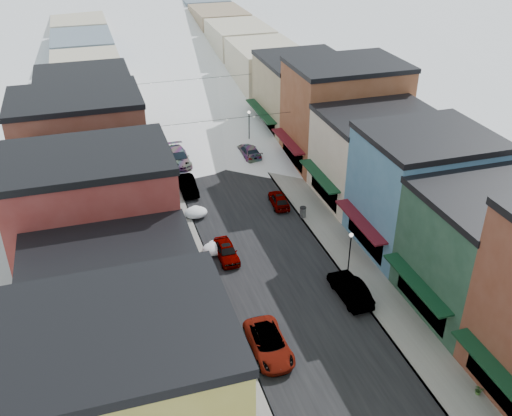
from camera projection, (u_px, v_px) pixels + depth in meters
road at (186, 112)px, 80.21m from camera, size 10.00×160.00×0.01m
sidewalk_left at (138, 117)px, 78.49m from camera, size 3.20×160.00×0.15m
sidewalk_right at (231, 107)px, 81.87m from camera, size 3.20×160.00×0.15m
curb_left at (150, 116)px, 78.88m from camera, size 0.10×160.00×0.15m
curb_right at (220, 108)px, 81.47m from camera, size 0.10×160.00×0.15m
bldg_l_yellow at (132, 415)px, 27.52m from camera, size 11.30×8.70×11.50m
bldg_l_cream at (118, 319)px, 35.07m from camera, size 11.30×8.20×9.50m
bldg_l_brick_near at (98, 233)px, 40.83m from camera, size 12.30×8.20×12.50m
bldg_l_grayblue at (100, 199)px, 48.88m from camera, size 11.30×9.20×9.00m
bldg_l_brick_far at (82, 149)px, 55.60m from camera, size 13.30×9.20×11.00m
bldg_l_tan at (88, 118)px, 64.40m from camera, size 11.30×11.20×10.00m
bldg_r_green at (487, 252)px, 41.41m from camera, size 11.30×9.20×9.50m
bldg_r_blue at (422, 191)px, 48.63m from camera, size 11.30×9.20×10.50m
bldg_r_cream at (377, 156)px, 56.60m from camera, size 12.30×9.20×9.00m
bldg_r_brick_far at (344, 113)px, 63.57m from camera, size 13.30×9.20×11.50m
bldg_r_tan at (303, 95)px, 72.11m from camera, size 11.30×11.20×9.50m
distant_blocks at (158, 45)px, 97.31m from camera, size 34.00×55.00×8.00m
overhead_cables at (203, 98)px, 66.77m from camera, size 16.40×15.04×0.04m
car_white_suv at (269, 344)px, 38.91m from camera, size 2.45×5.31×1.48m
car_silver_sedan at (226, 251)px, 48.74m from camera, size 1.67×4.12×1.40m
car_dark_hatch at (188, 185)px, 59.29m from camera, size 1.65×4.56×1.49m
car_silver_wagon at (178, 157)px, 65.07m from camera, size 2.43×5.81×1.68m
car_green_sedan at (350, 289)px, 44.03m from camera, size 1.86×4.98×1.63m
car_gray_suv at (279, 200)px, 56.78m from camera, size 1.88×4.00×1.32m
car_black_sedan at (249, 151)px, 66.87m from camera, size 2.15×4.99×1.43m
car_lane_silver at (172, 114)px, 77.54m from camera, size 2.08×4.72×1.58m
car_lane_white at (189, 92)px, 85.33m from camera, size 3.43×6.29×1.67m
trash_can at (303, 212)px, 54.58m from camera, size 0.62×0.62×1.05m
streetlamp_near at (350, 249)px, 45.64m from camera, size 0.33×0.33×3.93m
streetlamp_far at (249, 124)px, 68.47m from camera, size 0.37×0.37×4.42m
planter_near at (479, 390)px, 35.69m from camera, size 0.71×0.66×0.64m
snow_pile_mid at (215, 248)px, 49.62m from camera, size 2.16×2.53×0.91m
snow_pile_far at (196, 212)px, 55.02m from camera, size 2.25×2.58×0.95m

